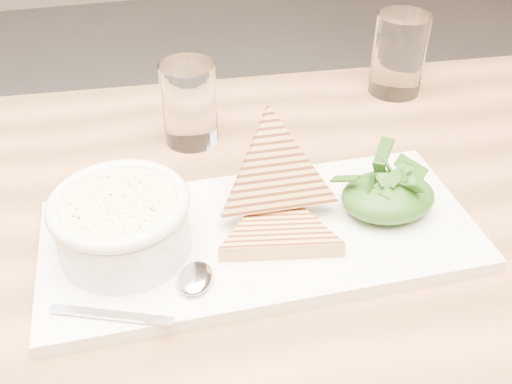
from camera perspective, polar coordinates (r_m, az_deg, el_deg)
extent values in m
cube|color=#A46C43|center=(0.63, 5.79, -5.28)|extent=(1.18, 0.83, 0.04)
cylinder|color=#A46C43|center=(1.31, 21.66, -4.03)|extent=(0.06, 0.06, 0.73)
cube|color=white|center=(0.60, 0.47, -4.34)|extent=(0.45, 0.21, 0.02)
cylinder|color=white|center=(0.57, -13.11, -3.62)|extent=(0.13, 0.13, 0.05)
cylinder|color=beige|center=(0.55, -13.55, -1.23)|extent=(0.11, 0.11, 0.01)
torus|color=white|center=(0.55, -13.58, -1.07)|extent=(0.14, 0.14, 0.01)
ellipsoid|color=#17430D|center=(0.62, 13.05, -0.45)|extent=(0.10, 0.08, 0.04)
ellipsoid|color=silver|center=(0.54, -6.09, -8.54)|extent=(0.05, 0.05, 0.01)
cube|color=silver|center=(0.53, -14.25, -11.81)|extent=(0.11, 0.05, 0.00)
cylinder|color=white|center=(0.74, -6.68, 8.77)|extent=(0.07, 0.07, 0.11)
cylinder|color=white|center=(0.88, 14.10, 13.21)|extent=(0.08, 0.08, 0.12)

